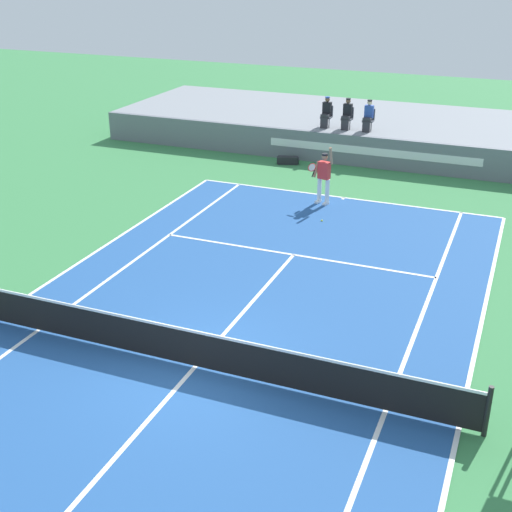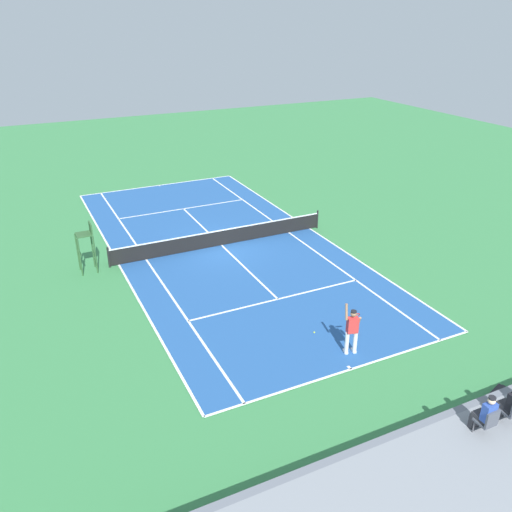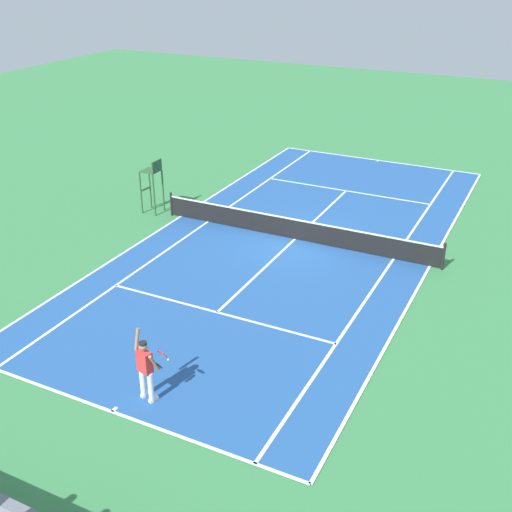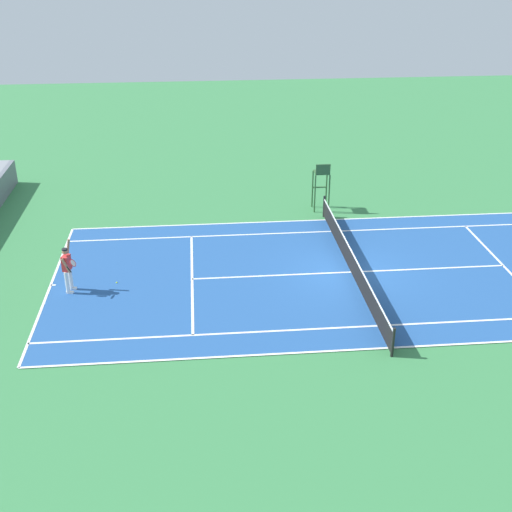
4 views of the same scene
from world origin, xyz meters
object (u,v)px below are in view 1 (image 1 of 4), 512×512
spectator_seated_2 (368,116)px  tennis_player (324,177)px  spectator_seated_1 (347,114)px  equipment_bag (288,160)px  spectator_seated_0 (326,113)px  tennis_ball (322,221)px

spectator_seated_2 → tennis_player: size_ratio=0.61×
spectator_seated_2 → tennis_player: bearing=-90.8°
spectator_seated_1 → equipment_bag: bearing=-138.0°
spectator_seated_1 → spectator_seated_2: bearing=0.0°
spectator_seated_1 → spectator_seated_0: bearing=180.0°
tennis_ball → equipment_bag: size_ratio=0.07×
spectator_seated_2 → equipment_bag: spectator_seated_2 is taller
equipment_bag → spectator_seated_1: bearing=42.0°
spectator_seated_0 → tennis_player: size_ratio=0.61×
tennis_player → tennis_ball: (0.50, -1.70, -0.96)m
equipment_bag → tennis_player: bearing=-56.2°
spectator_seated_0 → equipment_bag: size_ratio=1.32×
equipment_bag → spectator_seated_0: bearing=59.0°
spectator_seated_0 → spectator_seated_2: (1.81, 0.00, 0.00)m
spectator_seated_0 → tennis_ball: (2.23, -7.64, -1.85)m
spectator_seated_2 → equipment_bag: bearing=-148.4°
spectator_seated_1 → tennis_ball: spectator_seated_1 is taller
spectator_seated_1 → tennis_ball: bearing=-80.2°
spectator_seated_1 → tennis_ball: (1.32, -7.64, -1.85)m
tennis_player → equipment_bag: 5.09m
spectator_seated_0 → tennis_player: spectator_seated_0 is taller
spectator_seated_2 → tennis_ball: 7.87m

